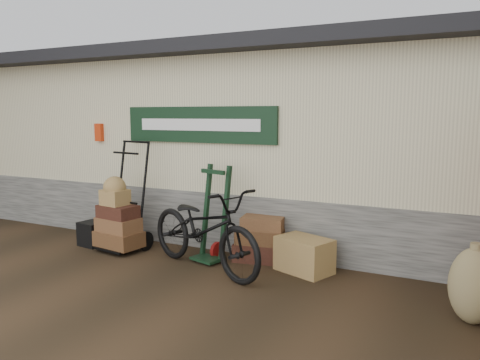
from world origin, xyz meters
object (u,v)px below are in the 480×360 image
porter_trolley (127,194)px  suitcase_stack (261,238)px  green_barrow (213,213)px  wicker_hamper (304,255)px  black_trunk (93,234)px  bicycle (204,224)px

porter_trolley → suitcase_stack: porter_trolley is taller
green_barrow → wicker_hamper: 1.43m
suitcase_stack → wicker_hamper: 0.76m
green_barrow → porter_trolley: bearing=-161.6°
porter_trolley → black_trunk: porter_trolley is taller
porter_trolley → black_trunk: bearing=-159.9°
porter_trolley → wicker_hamper: size_ratio=2.42×
porter_trolley → green_barrow: porter_trolley is taller
green_barrow → bicycle: green_barrow is taller
green_barrow → black_trunk: bearing=-158.9°
wicker_hamper → bicycle: (-1.25, -0.53, 0.41)m
suitcase_stack → wicker_hamper: size_ratio=1.04×
porter_trolley → suitcase_stack: (2.13, 0.37, -0.54)m
porter_trolley → bicycle: (1.61, -0.37, -0.22)m
green_barrow → bicycle: (0.10, -0.45, -0.05)m
suitcase_stack → bicycle: size_ratio=0.34×
green_barrow → wicker_hamper: bearing=19.2°
bicycle → suitcase_stack: bearing=-14.4°
green_barrow → wicker_hamper: green_barrow is taller
black_trunk → bicycle: 2.29m
porter_trolley → black_trunk: 0.93m
black_trunk → wicker_hamper: bearing=4.9°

